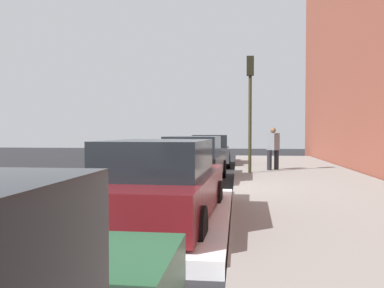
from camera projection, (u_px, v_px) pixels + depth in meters
The scene contains 9 objects.
ground_plane at pixel (199, 189), 11.44m from camera, with size 56.00×56.00×0.00m, color black.
sidewalk at pixel (316, 188), 11.05m from camera, with size 28.00×4.60×0.15m, color gray.
lane_stripe_centre at pixel (93, 187), 11.81m from camera, with size 28.00×0.14×0.01m, color gold.
snow_bank_curb at pixel (214, 217), 7.12m from camera, with size 5.55×0.56×0.22m, color white.
parked_car_maroon at pixel (161, 183), 6.85m from camera, with size 4.59×2.03×1.51m.
parked_car_black at pixel (194, 159), 12.89m from camera, with size 4.50×2.01×1.51m.
parked_car_charcoal at pixel (210, 150), 19.17m from camera, with size 4.40×2.00×1.51m.
pedestrian_grey_coat at pixel (273, 147), 15.58m from camera, with size 0.53×0.50×1.68m.
traffic_light_pole at pixel (250, 94), 14.49m from camera, with size 0.35×0.26×4.28m.
Camera 1 is at (-11.34, -1.11, 1.65)m, focal length 36.82 mm.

